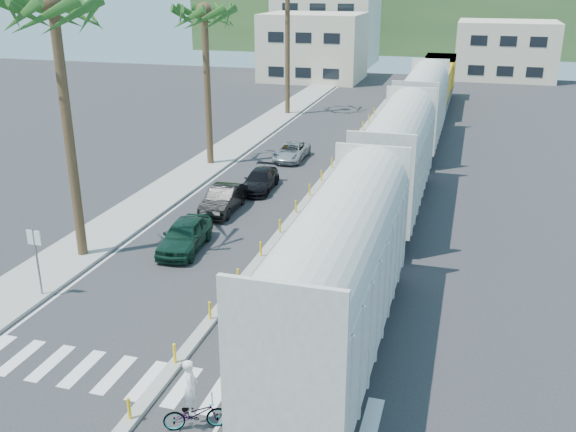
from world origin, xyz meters
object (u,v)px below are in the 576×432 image
Objects in this scene: car_second at (223,199)px; cyclist at (194,407)px; street_sign at (36,252)px; car_lead at (185,235)px.

cyclist is at bearing -72.90° from car_second.
street_sign is 1.29× the size of cyclist.
street_sign reaches higher than cyclist.
street_sign is 12.02m from car_second.
car_second is (3.32, 11.48, -1.27)m from street_sign.
street_sign is at bearing -107.95° from car_second.
car_second is at bearing -5.65° from cyclist.
street_sign is 10.88m from cyclist.
street_sign is 7.10m from car_lead.
cyclist is (9.20, -5.67, -1.28)m from street_sign.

